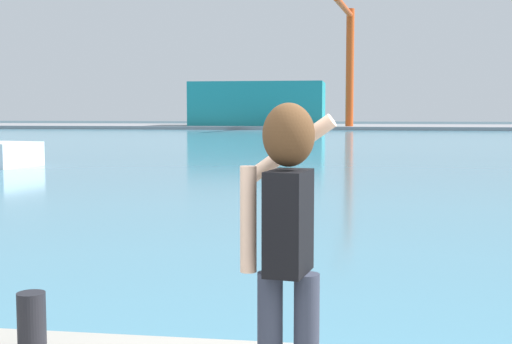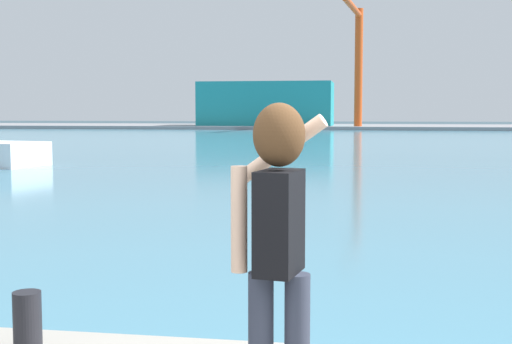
{
  "view_description": "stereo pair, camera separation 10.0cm",
  "coord_description": "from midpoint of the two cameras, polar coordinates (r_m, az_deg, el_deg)",
  "views": [
    {
      "loc": [
        0.18,
        -2.9,
        2.24
      ],
      "look_at": [
        -0.92,
        4.42,
        1.6
      ],
      "focal_mm": 48.25,
      "sensor_mm": 36.0,
      "label": 1
    },
    {
      "loc": [
        0.28,
        -2.88,
        2.24
      ],
      "look_at": [
        -0.92,
        4.42,
        1.6
      ],
      "focal_mm": 48.25,
      "sensor_mm": 36.0,
      "label": 2
    }
  ],
  "objects": [
    {
      "name": "harbor_bollard",
      "position": [
        5.16,
        -17.88,
        -11.81
      ],
      "size": [
        0.2,
        0.2,
        0.44
      ],
      "primitive_type": "cylinder",
      "color": "black",
      "rests_on": "quay_promenade"
    },
    {
      "name": "warehouse_left",
      "position": [
        92.51,
        0.92,
        5.67
      ],
      "size": [
        17.54,
        8.28,
        5.76
      ],
      "primitive_type": "cube",
      "color": "teal",
      "rests_on": "far_shore_dock"
    },
    {
      "name": "harbor_water",
      "position": [
        54.94,
        9.09,
        2.61
      ],
      "size": [
        140.0,
        100.0,
        0.02
      ],
      "primitive_type": "cube",
      "color": "teal",
      "rests_on": "ground_plane"
    },
    {
      "name": "port_crane",
      "position": [
        86.04,
        8.39,
        9.98
      ],
      "size": [
        2.19,
        14.04,
        14.64
      ],
      "color": "#D84C19",
      "rests_on": "far_shore_dock"
    },
    {
      "name": "person_photographer",
      "position": [
        3.72,
        2.58,
        -4.69
      ],
      "size": [
        0.53,
        0.56,
        1.74
      ],
      "rotation": [
        0.0,
        0.0,
        1.41
      ],
      "color": "#2D3342",
      "rests_on": "quay_promenade"
    },
    {
      "name": "ground_plane",
      "position": [
        52.94,
        9.07,
        2.51
      ],
      "size": [
        220.0,
        220.0,
        0.0
      ],
      "primitive_type": "plane",
      "color": "#334751"
    },
    {
      "name": "far_shore_dock",
      "position": [
        94.91,
        9.2,
        3.72
      ],
      "size": [
        140.0,
        20.0,
        0.43
      ],
      "primitive_type": "cube",
      "color": "gray",
      "rests_on": "ground_plane"
    }
  ]
}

